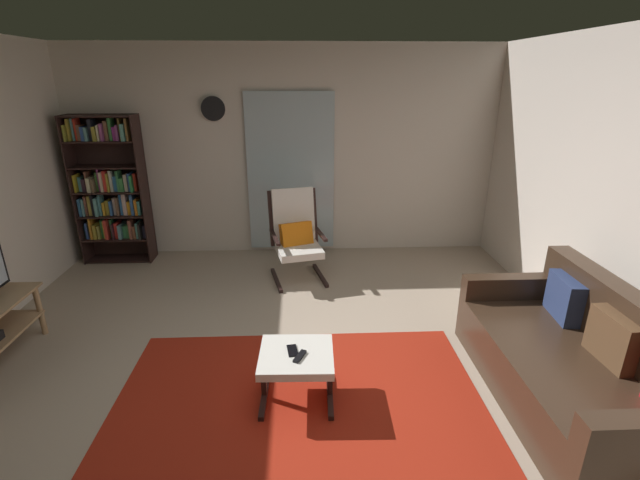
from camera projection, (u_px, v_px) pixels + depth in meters
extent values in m
plane|color=tan|center=(279.00, 388.00, 3.36)|extent=(7.02, 7.02, 0.00)
cube|color=silver|center=(285.00, 153.00, 5.62)|extent=(5.60, 0.06, 2.60)
cube|color=silver|center=(291.00, 174.00, 5.65)|extent=(1.10, 0.01, 2.00)
cube|color=#A92514|center=(299.00, 403.00, 3.20)|extent=(2.67, 1.81, 0.01)
cylinder|color=tan|center=(40.00, 310.00, 3.99)|extent=(0.05, 0.05, 0.48)
cube|color=black|center=(77.00, 192.00, 5.38)|extent=(0.02, 0.30, 1.80)
cube|color=black|center=(145.00, 191.00, 5.41)|extent=(0.02, 0.30, 1.80)
cube|color=black|center=(115.00, 188.00, 5.53)|extent=(0.83, 0.02, 1.80)
cube|color=black|center=(122.00, 258.00, 5.70)|extent=(0.79, 0.28, 0.02)
cube|color=black|center=(119.00, 238.00, 5.60)|extent=(0.79, 0.28, 0.02)
cube|color=black|center=(115.00, 215.00, 5.50)|extent=(0.79, 0.28, 0.02)
cube|color=black|center=(111.00, 191.00, 5.40)|extent=(0.79, 0.28, 0.02)
cube|color=black|center=(107.00, 167.00, 5.29)|extent=(0.79, 0.28, 0.02)
cube|color=black|center=(102.00, 141.00, 5.19)|extent=(0.79, 0.28, 0.02)
cube|color=black|center=(98.00, 116.00, 5.09)|extent=(0.79, 0.28, 0.02)
cube|color=#17272A|center=(87.00, 231.00, 5.56)|extent=(0.02, 0.13, 0.17)
cube|color=#3656A8|center=(89.00, 230.00, 5.55)|extent=(0.02, 0.15, 0.21)
cube|color=#262620|center=(91.00, 230.00, 5.53)|extent=(0.02, 0.11, 0.22)
cube|color=orange|center=(94.00, 227.00, 5.56)|extent=(0.02, 0.22, 0.27)
cube|color=#A8932F|center=(98.00, 230.00, 5.57)|extent=(0.04, 0.21, 0.18)
cube|color=olive|center=(101.00, 231.00, 5.56)|extent=(0.03, 0.17, 0.16)
cube|color=#2D8040|center=(104.00, 228.00, 5.56)|extent=(0.03, 0.12, 0.24)
cube|color=gold|center=(106.00, 228.00, 5.57)|extent=(0.02, 0.17, 0.23)
cube|color=red|center=(108.00, 228.00, 5.55)|extent=(0.04, 0.19, 0.25)
cube|color=#348F4E|center=(113.00, 228.00, 5.57)|extent=(0.02, 0.11, 0.24)
cube|color=black|center=(115.00, 230.00, 5.56)|extent=(0.02, 0.19, 0.20)
cube|color=red|center=(119.00, 229.00, 5.57)|extent=(0.04, 0.17, 0.20)
cube|color=slate|center=(122.00, 230.00, 5.58)|extent=(0.03, 0.23, 0.18)
cube|color=#357A45|center=(126.00, 231.00, 5.57)|extent=(0.04, 0.10, 0.16)
cube|color=#387C3F|center=(130.00, 230.00, 5.58)|extent=(0.03, 0.13, 0.17)
cube|color=brown|center=(133.00, 228.00, 5.56)|extent=(0.04, 0.20, 0.24)
cube|color=brown|center=(137.00, 230.00, 5.59)|extent=(0.03, 0.22, 0.16)
cube|color=#55998F|center=(139.00, 229.00, 5.58)|extent=(0.03, 0.19, 0.20)
cube|color=black|center=(142.00, 230.00, 5.57)|extent=(0.03, 0.23, 0.20)
cube|color=#212032|center=(146.00, 230.00, 5.60)|extent=(0.04, 0.17, 0.16)
cube|color=teal|center=(83.00, 206.00, 5.46)|extent=(0.03, 0.23, 0.21)
cube|color=#5A99A3|center=(86.00, 206.00, 5.45)|extent=(0.03, 0.19, 0.21)
cube|color=brown|center=(88.00, 205.00, 5.43)|extent=(0.02, 0.14, 0.25)
cube|color=#AA943C|center=(91.00, 205.00, 5.45)|extent=(0.04, 0.13, 0.24)
cube|color=black|center=(94.00, 205.00, 5.43)|extent=(0.03, 0.13, 0.25)
cube|color=#579594|center=(99.00, 206.00, 5.46)|extent=(0.03, 0.22, 0.22)
cube|color=teal|center=(101.00, 205.00, 5.43)|extent=(0.03, 0.13, 0.26)
cube|color=gold|center=(106.00, 208.00, 5.47)|extent=(0.03, 0.14, 0.16)
cube|color=#A9902B|center=(109.00, 207.00, 5.47)|extent=(0.04, 0.12, 0.18)
cube|color=#2F5FA4|center=(113.00, 207.00, 5.47)|extent=(0.03, 0.15, 0.18)
cube|color=beige|center=(116.00, 206.00, 5.46)|extent=(0.04, 0.10, 0.21)
cube|color=brown|center=(120.00, 205.00, 5.47)|extent=(0.03, 0.20, 0.22)
cube|color=#2660A2|center=(123.00, 204.00, 5.47)|extent=(0.03, 0.16, 0.26)
cube|color=beige|center=(126.00, 203.00, 5.47)|extent=(0.04, 0.16, 0.27)
cube|color=orange|center=(131.00, 207.00, 5.49)|extent=(0.04, 0.13, 0.17)
cube|color=#396AAE|center=(134.00, 204.00, 5.46)|extent=(0.03, 0.15, 0.25)
cube|color=orange|center=(138.00, 206.00, 5.49)|extent=(0.03, 0.19, 0.20)
cube|color=teal|center=(140.00, 207.00, 5.47)|extent=(0.03, 0.13, 0.17)
cube|color=gold|center=(77.00, 183.00, 5.33)|extent=(0.02, 0.18, 0.21)
cube|color=teal|center=(82.00, 184.00, 5.36)|extent=(0.04, 0.14, 0.17)
cube|color=#2F1E2E|center=(87.00, 184.00, 5.37)|extent=(0.04, 0.18, 0.15)
cube|color=brown|center=(89.00, 181.00, 5.35)|extent=(0.02, 0.16, 0.24)
cube|color=beige|center=(92.00, 184.00, 5.36)|extent=(0.04, 0.23, 0.17)
cube|color=brown|center=(96.00, 184.00, 5.36)|extent=(0.02, 0.24, 0.16)
cube|color=#44863A|center=(99.00, 181.00, 5.36)|extent=(0.03, 0.11, 0.23)
cube|color=#9D3685|center=(101.00, 180.00, 5.35)|extent=(0.02, 0.14, 0.27)
cube|color=beige|center=(104.00, 181.00, 5.36)|extent=(0.03, 0.21, 0.24)
cube|color=red|center=(108.00, 180.00, 5.37)|extent=(0.04, 0.19, 0.25)
cube|color=#A99932|center=(111.00, 181.00, 5.36)|extent=(0.02, 0.22, 0.22)
cube|color=beige|center=(113.00, 180.00, 5.35)|extent=(0.03, 0.15, 0.25)
cube|color=#2665A1|center=(117.00, 184.00, 5.36)|extent=(0.04, 0.12, 0.17)
cube|color=#357F48|center=(120.00, 180.00, 5.35)|extent=(0.02, 0.15, 0.25)
cube|color=#357E3E|center=(123.00, 184.00, 5.36)|extent=(0.04, 0.16, 0.16)
cube|color=beige|center=(127.00, 182.00, 5.36)|extent=(0.04, 0.12, 0.20)
cube|color=#3364B6|center=(131.00, 181.00, 5.37)|extent=(0.03, 0.17, 0.22)
cube|color=#2E904A|center=(134.00, 182.00, 5.36)|extent=(0.03, 0.22, 0.20)
cube|color=red|center=(137.00, 181.00, 5.38)|extent=(0.03, 0.17, 0.21)
cube|color=olive|center=(68.00, 133.00, 5.13)|extent=(0.02, 0.22, 0.18)
cube|color=olive|center=(71.00, 130.00, 5.14)|extent=(0.02, 0.18, 0.25)
cube|color=#5C9DA4|center=(74.00, 129.00, 5.13)|extent=(0.02, 0.10, 0.25)
cube|color=red|center=(78.00, 129.00, 5.15)|extent=(0.02, 0.13, 0.25)
cube|color=brown|center=(81.00, 133.00, 5.15)|extent=(0.04, 0.15, 0.18)
cube|color=#3358AF|center=(86.00, 133.00, 5.16)|extent=(0.04, 0.21, 0.16)
cube|color=slate|center=(89.00, 134.00, 5.16)|extent=(0.03, 0.22, 0.16)
cube|color=black|center=(93.00, 130.00, 5.14)|extent=(0.04, 0.15, 0.24)
cube|color=olive|center=(98.00, 133.00, 5.16)|extent=(0.04, 0.23, 0.16)
cube|color=beige|center=(101.00, 132.00, 5.16)|extent=(0.02, 0.21, 0.18)
cube|color=#9B4886|center=(104.00, 132.00, 5.14)|extent=(0.03, 0.19, 0.20)
cube|color=brown|center=(108.00, 131.00, 5.15)|extent=(0.04, 0.14, 0.22)
cube|color=#3A8A3F|center=(112.00, 129.00, 5.15)|extent=(0.03, 0.14, 0.25)
cube|color=#9F3397|center=(116.00, 133.00, 5.18)|extent=(0.04, 0.14, 0.15)
cube|color=#92448A|center=(119.00, 133.00, 5.16)|extent=(0.03, 0.16, 0.18)
cube|color=brown|center=(121.00, 129.00, 5.15)|extent=(0.02, 0.11, 0.25)
cube|color=#569B8D|center=(125.00, 132.00, 5.15)|extent=(0.04, 0.22, 0.19)
cube|color=brown|center=(130.00, 129.00, 5.16)|extent=(0.03, 0.23, 0.25)
cube|color=#39271B|center=(562.00, 377.00, 3.17)|extent=(0.90, 1.82, 0.40)
cube|color=#39271B|center=(625.00, 324.00, 3.04)|extent=(0.18, 1.82, 0.45)
cube|color=#39271B|center=(515.00, 287.00, 3.85)|extent=(0.90, 0.14, 0.20)
cube|color=navy|center=(565.00, 298.00, 3.51)|extent=(0.18, 0.39, 0.34)
cube|color=brown|center=(614.00, 339.00, 2.96)|extent=(0.16, 0.39, 0.34)
cube|color=black|center=(320.00, 275.00, 5.21)|extent=(0.17, 0.59, 0.04)
cube|color=black|center=(315.00, 215.00, 5.22)|extent=(0.08, 0.18, 0.63)
cube|color=black|center=(320.00, 233.00, 5.05)|extent=(0.15, 0.52, 0.03)
cube|color=black|center=(277.00, 280.00, 5.09)|extent=(0.17, 0.59, 0.04)
cube|color=black|center=(271.00, 219.00, 5.09)|extent=(0.08, 0.18, 0.63)
cube|color=black|center=(275.00, 237.00, 4.92)|extent=(0.15, 0.52, 0.03)
cube|color=white|center=(299.00, 249.00, 5.00)|extent=(0.58, 0.61, 0.08)
cube|color=white|center=(293.00, 214.00, 5.12)|extent=(0.51, 0.28, 0.60)
cube|color=orange|center=(296.00, 237.00, 5.05)|extent=(0.41, 0.31, 0.34)
cube|color=white|center=(296.00, 357.00, 3.13)|extent=(0.53, 0.50, 0.06)
cube|color=black|center=(264.00, 396.00, 3.25)|extent=(0.05, 0.48, 0.04)
cube|color=black|center=(263.00, 377.00, 3.19)|extent=(0.04, 0.04, 0.33)
cube|color=black|center=(330.00, 395.00, 3.26)|extent=(0.05, 0.48, 0.04)
cube|color=black|center=(330.00, 377.00, 3.20)|extent=(0.04, 0.04, 0.33)
cube|color=black|center=(300.00, 356.00, 3.07)|extent=(0.10, 0.15, 0.02)
cube|color=black|center=(292.00, 351.00, 3.14)|extent=(0.09, 0.15, 0.01)
cylinder|color=silver|center=(213.00, 109.00, 5.32)|extent=(0.28, 0.02, 0.28)
cylinder|color=black|center=(213.00, 109.00, 5.31)|extent=(0.29, 0.01, 0.29)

